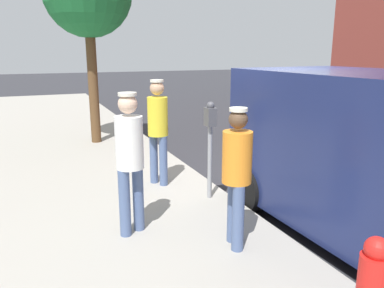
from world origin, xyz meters
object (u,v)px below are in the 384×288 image
at_px(pedestrian_in_yellow, 158,125).
at_px(pedestrian_in_orange, 237,170).
at_px(pedestrian_in_white, 130,154).
at_px(fire_hydrant, 372,288).
at_px(parking_meter_near, 210,134).

distance_m(pedestrian_in_yellow, pedestrian_in_orange, 2.43).
relative_size(pedestrian_in_white, fire_hydrant, 2.07).
height_order(pedestrian_in_yellow, fire_hydrant, pedestrian_in_yellow).
relative_size(parking_meter_near, pedestrian_in_white, 0.85).
height_order(parking_meter_near, pedestrian_in_orange, pedestrian_in_orange).
relative_size(pedestrian_in_yellow, pedestrian_in_white, 1.01).
bearing_deg(pedestrian_in_orange, pedestrian_in_white, -38.00).
bearing_deg(parking_meter_near, pedestrian_in_yellow, -60.38).
distance_m(pedestrian_in_white, fire_hydrant, 2.90).
bearing_deg(pedestrian_in_orange, pedestrian_in_yellow, -86.54).
bearing_deg(fire_hydrant, pedestrian_in_yellow, -84.06).
relative_size(pedestrian_in_orange, fire_hydrant, 1.92).
height_order(pedestrian_in_orange, fire_hydrant, pedestrian_in_orange).
bearing_deg(parking_meter_near, pedestrian_in_orange, 75.60).
height_order(parking_meter_near, pedestrian_in_white, pedestrian_in_white).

